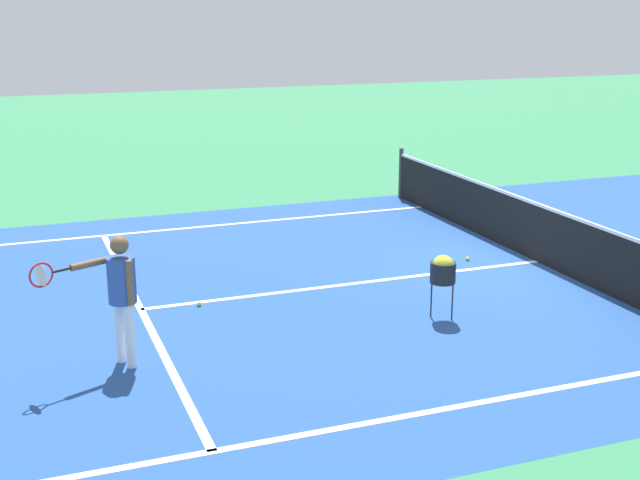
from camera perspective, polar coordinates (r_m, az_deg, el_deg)
name	(u,v)px	position (r m, az deg, el deg)	size (l,w,h in m)	color
ground_plane	(537,261)	(14.32, 14.28, -1.40)	(60.00, 60.00, 0.00)	#337F51
court_surface_inbounds	(537,261)	(14.32, 14.28, -1.40)	(10.62, 24.40, 0.00)	#234C93
line_sideline_left	(129,233)	(15.94, -12.62, 0.44)	(0.10, 11.89, 0.01)	white
line_sideline_right	(259,443)	(8.39, -4.10, -13.36)	(0.10, 11.89, 0.01)	white
line_service_near	(141,309)	(11.99, -11.88, -4.55)	(8.22, 0.10, 0.01)	white
line_center_service	(356,283)	(12.81, 2.40, -2.90)	(0.10, 6.40, 0.01)	white
net	(539,232)	(14.18, 14.41, 0.51)	(10.25, 0.09, 1.07)	#33383D
player_near	(120,287)	(9.93, -13.24, -3.06)	(0.51, 1.16, 1.55)	white
ball_hopper	(443,270)	(11.32, 8.22, -1.99)	(0.34, 0.34, 0.87)	black
tennis_ball_near_net	(468,259)	(14.12, 9.83, -1.24)	(0.07, 0.07, 0.07)	#CCE033
tennis_ball_mid_court	(199,304)	(11.97, -8.08, -4.25)	(0.07, 0.07, 0.07)	#CCE033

